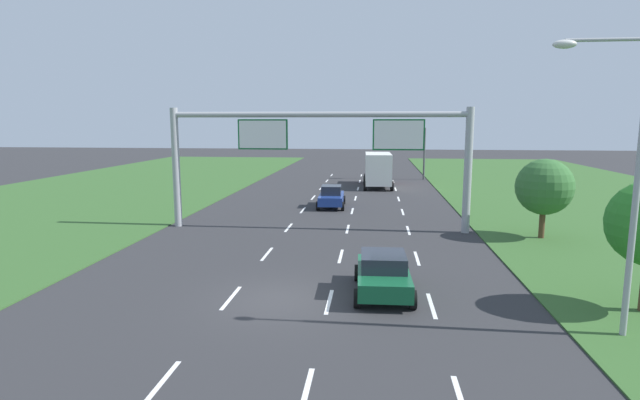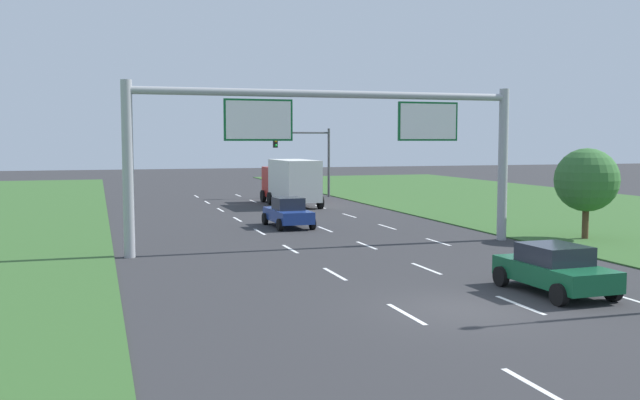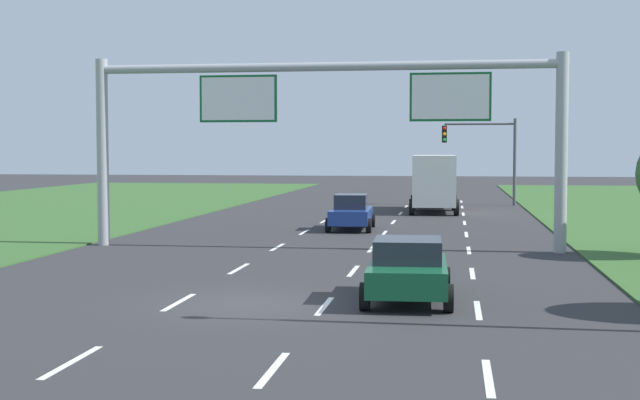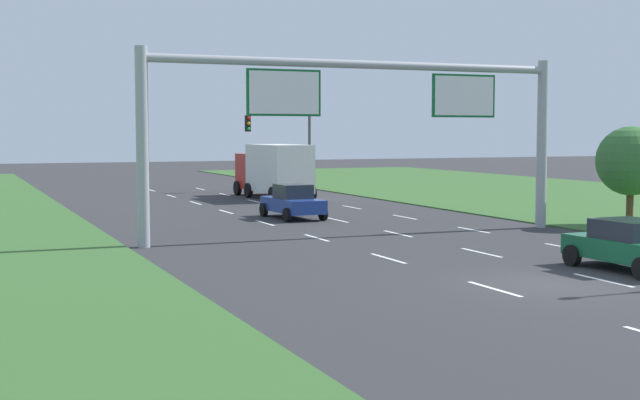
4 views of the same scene
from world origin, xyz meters
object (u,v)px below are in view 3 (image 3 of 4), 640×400
object	(u,v)px
car_near_red	(408,269)
box_truck	(434,182)
car_lead_silver	(351,213)
sign_gantry	(327,115)
traffic_light_mast	(484,145)

from	to	relation	value
car_near_red	box_truck	distance (m)	30.66
car_lead_silver	sign_gantry	distance (m)	8.76
car_near_red	box_truck	size ratio (longest dim) A/B	0.52
car_near_red	car_lead_silver	world-z (taller)	car_lead_silver
car_near_red	sign_gantry	xyz separation A→B (m)	(-3.46, 10.72, 4.12)
box_truck	traffic_light_mast	size ratio (longest dim) A/B	1.37
box_truck	traffic_light_mast	distance (m)	7.59
box_truck	traffic_light_mast	world-z (taller)	traffic_light_mast
car_lead_silver	box_truck	world-z (taller)	box_truck
box_truck	car_near_red	bearing A→B (deg)	-91.44
sign_gantry	traffic_light_mast	distance (m)	27.35
car_lead_silver	traffic_light_mast	bearing A→B (deg)	69.03
traffic_light_mast	sign_gantry	bearing A→B (deg)	-103.76
sign_gantry	traffic_light_mast	bearing A→B (deg)	76.24
car_near_red	car_lead_silver	xyz separation A→B (m)	(-3.47, 18.46, 0.01)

